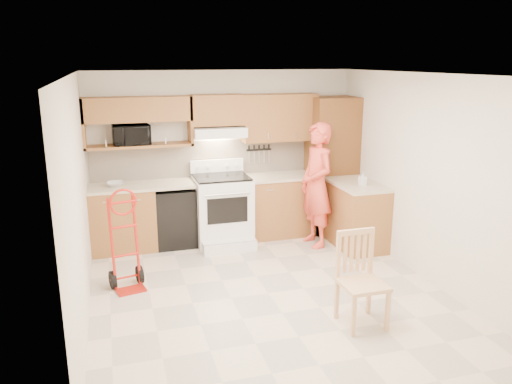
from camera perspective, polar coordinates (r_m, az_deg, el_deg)
name	(u,v)px	position (r m, az deg, el deg)	size (l,w,h in m)	color
floor	(268,294)	(6.05, 1.36, -11.40)	(4.00, 4.50, 0.02)	beige
ceiling	(269,73)	(5.43, 1.53, 13.21)	(4.00, 4.50, 0.02)	white
wall_back	(223,154)	(7.74, -3.69, 4.26)	(4.00, 0.02, 2.50)	silver
wall_front	(368,268)	(3.63, 12.50, -8.38)	(4.00, 0.02, 2.50)	silver
wall_left	(77,204)	(5.37, -19.46, -1.30)	(0.02, 4.50, 2.50)	silver
wall_right	(426,178)	(6.50, 18.58, 1.48)	(0.02, 4.50, 2.50)	silver
backsplash	(224,158)	(7.73, -3.64, 3.87)	(3.92, 0.03, 0.55)	beige
lower_cab_left	(123,219)	(7.45, -14.76, -2.96)	(0.90, 0.60, 0.90)	brown
dishwasher	(176,216)	(7.51, -9.02, -2.71)	(0.60, 0.60, 0.85)	black
lower_cab_right	(281,206)	(7.86, 2.83, -1.56)	(1.14, 0.60, 0.90)	brown
countertop_left	(142,186)	(7.34, -12.66, 0.71)	(1.50, 0.63, 0.04)	beige
countertop_right	(281,176)	(7.74, 2.87, 1.78)	(1.14, 0.63, 0.04)	beige
cab_return_right	(356,216)	(7.49, 11.16, -2.66)	(0.60, 1.00, 0.90)	brown
countertop_return	(357,185)	(7.37, 11.34, 0.83)	(0.63, 1.00, 0.04)	beige
pantry_tall	(331,165)	(8.02, 8.44, 3.04)	(0.70, 0.60, 2.10)	brown
upper_cab_left	(137,109)	(7.30, -13.21, 9.06)	(1.50, 0.33, 0.34)	brown
upper_shelf_mw	(139,146)	(7.36, -12.97, 5.11)	(1.50, 0.33, 0.04)	brown
upper_cab_center	(217,110)	(7.45, -4.38, 9.20)	(0.76, 0.33, 0.44)	brown
upper_cab_right	(279,117)	(7.72, 2.62, 8.38)	(1.14, 0.33, 0.70)	brown
range_hood	(219,132)	(7.42, -4.23, 6.77)	(0.76, 0.46, 0.14)	white
knife_strip	(259,154)	(7.83, 0.34, 4.34)	(0.40, 0.05, 0.29)	black
microwave	(131,135)	(7.33, -13.85, 6.28)	(0.50, 0.34, 0.28)	black
range	(223,204)	(7.42, -3.73, -1.39)	(0.81, 1.06, 1.19)	white
person	(317,185)	(7.32, 6.84, 0.78)	(0.66, 0.43, 1.80)	#E84C3A
hand_truck	(126,245)	(6.14, -14.42, -5.77)	(0.44, 0.40, 1.11)	#B61D11
dining_chair	(363,281)	(5.30, 11.94, -9.75)	(0.44, 0.48, 0.97)	#E3B07C
soap_bottle	(363,179)	(7.21, 11.92, 1.48)	(0.09, 0.09, 0.20)	white
bowl	(115,184)	(7.32, -15.55, 0.88)	(0.24, 0.24, 0.06)	white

